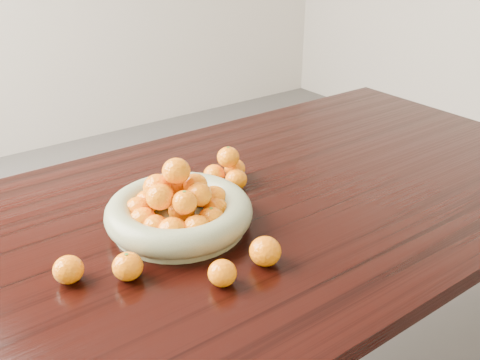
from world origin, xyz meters
TOP-DOWN VIEW (x-y plane):
  - dining_table at (0.00, 0.00)m, footprint 2.00×1.00m
  - fruit_bowl at (-0.19, -0.00)m, footprint 0.33×0.33m
  - orange_pyramid at (0.03, 0.11)m, footprint 0.12×0.11m
  - loose_orange_0 at (-0.37, -0.11)m, footprint 0.06×0.06m
  - loose_orange_1 at (-0.23, -0.23)m, footprint 0.06×0.06m
  - loose_orange_2 at (-0.12, -0.23)m, footprint 0.07×0.07m
  - loose_orange_3 at (-0.46, -0.05)m, footprint 0.06×0.06m

SIDE VIEW (x-z plane):
  - dining_table at x=0.00m, z-range 0.29..1.04m
  - loose_orange_1 at x=-0.23m, z-range 0.75..0.80m
  - loose_orange_3 at x=-0.46m, z-range 0.75..0.81m
  - loose_orange_0 at x=-0.37m, z-range 0.75..0.81m
  - loose_orange_2 at x=-0.12m, z-range 0.75..0.81m
  - orange_pyramid at x=0.03m, z-range 0.74..0.84m
  - fruit_bowl at x=-0.19m, z-range 0.71..0.88m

